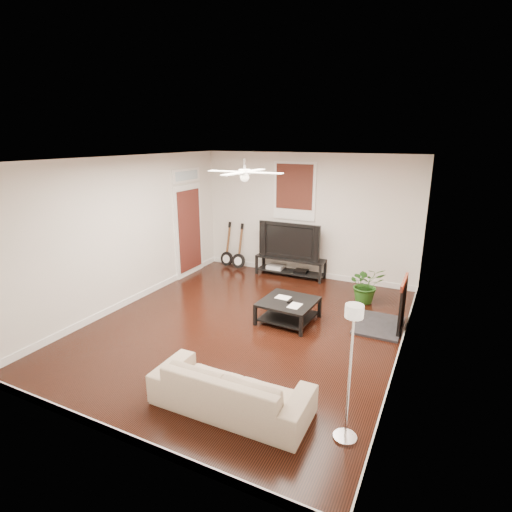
{
  "coord_description": "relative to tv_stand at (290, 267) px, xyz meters",
  "views": [
    {
      "loc": [
        2.93,
        -5.57,
        3.11
      ],
      "look_at": [
        0.0,
        0.4,
        1.15
      ],
      "focal_mm": 28.28,
      "sensor_mm": 36.0,
      "label": 1
    }
  ],
  "objects": [
    {
      "name": "room",
      "position": [
        0.28,
        -2.78,
        1.17
      ],
      "size": [
        5.01,
        6.01,
        2.81
      ],
      "color": "black",
      "rests_on": "ground"
    },
    {
      "name": "brick_accent",
      "position": [
        2.77,
        -1.78,
        1.17
      ],
      "size": [
        0.02,
        2.2,
        2.8
      ],
      "primitive_type": "cube",
      "color": "#AB4A37",
      "rests_on": "floor"
    },
    {
      "name": "fireplace",
      "position": [
        2.48,
        -1.78,
        0.23
      ],
      "size": [
        0.8,
        1.1,
        0.92
      ],
      "primitive_type": "cube",
      "color": "black",
      "rests_on": "floor"
    },
    {
      "name": "window_back",
      "position": [
        -0.02,
        0.19,
        1.72
      ],
      "size": [
        1.0,
        0.06,
        1.3
      ],
      "primitive_type": "cube",
      "color": "#37180F",
      "rests_on": "wall_back"
    },
    {
      "name": "door_left",
      "position": [
        -2.18,
        -0.88,
        1.02
      ],
      "size": [
        0.08,
        1.0,
        2.5
      ],
      "primitive_type": "cube",
      "color": "white",
      "rests_on": "wall_left"
    },
    {
      "name": "tv_stand",
      "position": [
        0.0,
        0.0,
        0.0
      ],
      "size": [
        1.62,
        0.43,
        0.45
      ],
      "primitive_type": "cube",
      "color": "black",
      "rests_on": "floor"
    },
    {
      "name": "tv",
      "position": [
        0.0,
        0.02,
        0.64
      ],
      "size": [
        1.45,
        0.19,
        0.83
      ],
      "primitive_type": "imported",
      "color": "black",
      "rests_on": "tv_stand"
    },
    {
      "name": "coffee_table",
      "position": [
        0.85,
        -2.26,
        -0.04
      ],
      "size": [
        0.95,
        0.95,
        0.38
      ],
      "primitive_type": "cube",
      "rotation": [
        0.0,
        0.0,
        -0.05
      ],
      "color": "black",
      "rests_on": "floor"
    },
    {
      "name": "sofa",
      "position": [
        1.13,
        -4.79,
        0.05
      ],
      "size": [
        1.92,
        0.76,
        0.56
      ],
      "primitive_type": "imported",
      "rotation": [
        0.0,
        0.0,
        3.15
      ],
      "color": "#C9AF96",
      "rests_on": "floor"
    },
    {
      "name": "floor_lamp",
      "position": [
        2.48,
        -4.69,
        0.55
      ],
      "size": [
        0.26,
        0.26,
        1.56
      ],
      "primitive_type": null,
      "rotation": [
        0.0,
        0.0,
        0.01
      ],
      "color": "silver",
      "rests_on": "floor"
    },
    {
      "name": "potted_plant",
      "position": [
        1.9,
        -0.81,
        0.15
      ],
      "size": [
        0.86,
        0.82,
        0.74
      ],
      "primitive_type": "imported",
      "rotation": [
        0.0,
        0.0,
        0.47
      ],
      "color": "#235719",
      "rests_on": "floor"
    },
    {
      "name": "guitar_left",
      "position": [
        -1.69,
        -0.03,
        0.34
      ],
      "size": [
        0.38,
        0.29,
        1.13
      ],
      "primitive_type": null,
      "rotation": [
        0.0,
        0.0,
        -0.13
      ],
      "color": "black",
      "rests_on": "floor"
    },
    {
      "name": "guitar_right",
      "position": [
        -1.34,
        -0.06,
        0.34
      ],
      "size": [
        0.35,
        0.25,
        1.13
      ],
      "primitive_type": null,
      "rotation": [
        0.0,
        0.0,
        -0.03
      ],
      "color": "black",
      "rests_on": "floor"
    },
    {
      "name": "ceiling_fan",
      "position": [
        0.28,
        -2.78,
        2.37
      ],
      "size": [
        1.24,
        1.24,
        0.32
      ],
      "primitive_type": null,
      "color": "white",
      "rests_on": "ceiling"
    }
  ]
}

